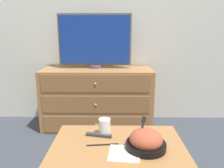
{
  "coord_description": "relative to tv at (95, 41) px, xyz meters",
  "views": [
    {
      "loc": [
        0.17,
        -2.57,
        1.06
      ],
      "look_at": [
        0.15,
        -1.1,
        0.7
      ],
      "focal_mm": 35.0,
      "sensor_mm": 36.0,
      "label": 1
    }
  ],
  "objects": [
    {
      "name": "wall_back",
      "position": [
        0.05,
        0.21,
        0.34
      ],
      "size": [
        12.0,
        0.05,
        2.6
      ],
      "color": "silver",
      "rests_on": "ground_plane"
    },
    {
      "name": "knife",
      "position": [
        0.14,
        -1.23,
        -0.55
      ],
      "size": [
        0.19,
        0.03,
        0.01
      ],
      "color": "black",
      "rests_on": "coffee_table"
    },
    {
      "name": "dresser",
      "position": [
        0.02,
        -0.06,
        -0.63
      ],
      "size": [
        1.19,
        0.46,
        0.66
      ],
      "color": "#9E6B3D",
      "rests_on": "ground_plane"
    },
    {
      "name": "coffee_table",
      "position": [
        0.23,
        -1.2,
        -0.61
      ],
      "size": [
        0.78,
        0.5,
        0.41
      ],
      "color": "#9E6B3D",
      "rests_on": "ground_plane"
    },
    {
      "name": "drink_cup",
      "position": [
        0.15,
        -1.09,
        -0.5
      ],
      "size": [
        0.08,
        0.08,
        0.1
      ],
      "color": "beige",
      "rests_on": "coffee_table"
    },
    {
      "name": "napkin",
      "position": [
        0.27,
        -1.32,
        -0.55
      ],
      "size": [
        0.18,
        0.18,
        0.0
      ],
      "color": "silver",
      "rests_on": "coffee_table"
    },
    {
      "name": "remote_control",
      "position": [
        0.12,
        -1.12,
        -0.54
      ],
      "size": [
        0.17,
        0.06,
        0.02
      ],
      "color": "#38383D",
      "rests_on": "coffee_table"
    },
    {
      "name": "takeout_bowl",
      "position": [
        0.39,
        -1.26,
        -0.5
      ],
      "size": [
        0.23,
        0.23,
        0.17
      ],
      "color": "black",
      "rests_on": "coffee_table"
    },
    {
      "name": "tv",
      "position": [
        0.0,
        0.0,
        0.0
      ],
      "size": [
        0.78,
        0.13,
        0.58
      ],
      "color": "#515156",
      "rests_on": "dresser"
    },
    {
      "name": "ground_plane",
      "position": [
        0.05,
        0.19,
        -0.96
      ],
      "size": [
        12.0,
        12.0,
        0.0
      ],
      "primitive_type": "plane",
      "color": "#383D47"
    }
  ]
}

